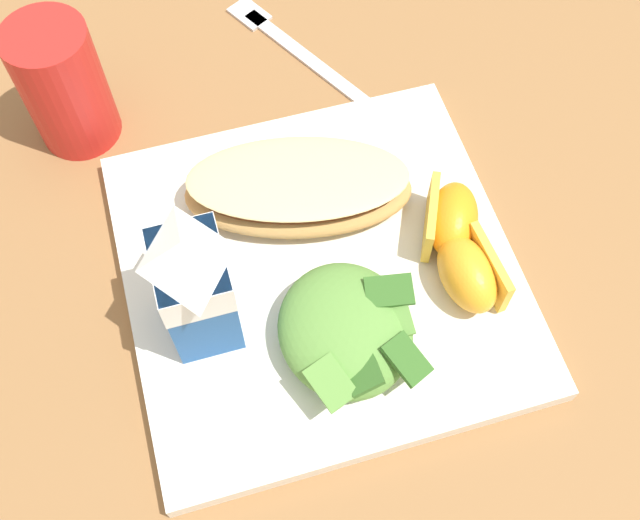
{
  "coord_description": "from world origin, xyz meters",
  "views": [
    {
      "loc": [
        -0.25,
        0.07,
        0.5
      ],
      "look_at": [
        0.0,
        0.0,
        0.03
      ],
      "focal_mm": 42.58,
      "sensor_mm": 36.0,
      "label": 1
    }
  ],
  "objects": [
    {
      "name": "ground",
      "position": [
        0.0,
        0.0,
        0.0
      ],
      "size": [
        3.0,
        3.0,
        0.0
      ],
      "primitive_type": "plane",
      "color": "olive"
    },
    {
      "name": "white_plate",
      "position": [
        0.0,
        0.0,
        0.01
      ],
      "size": [
        0.28,
        0.28,
        0.02
      ],
      "primitive_type": "cube",
      "color": "white",
      "rests_on": "ground"
    },
    {
      "name": "metal_fork",
      "position": [
        0.22,
        -0.04,
        0.0
      ],
      "size": [
        0.17,
        0.11,
        0.01
      ],
      "color": "silver",
      "rests_on": "ground"
    },
    {
      "name": "milk_carton",
      "position": [
        -0.02,
        0.09,
        0.08
      ],
      "size": [
        0.06,
        0.04,
        0.11
      ],
      "color": "#23569E",
      "rests_on": "white_plate"
    },
    {
      "name": "drinking_red_cup",
      "position": [
        0.19,
        0.15,
        0.05
      ],
      "size": [
        0.06,
        0.06,
        0.11
      ],
      "primitive_type": "cylinder",
      "color": "red",
      "rests_on": "ground"
    },
    {
      "name": "green_salad_pile",
      "position": [
        -0.06,
        0.0,
        0.04
      ],
      "size": [
        0.11,
        0.1,
        0.04
      ],
      "color": "#5B8E3D",
      "rests_on": "white_plate"
    },
    {
      "name": "orange_wedge_front",
      "position": [
        -0.04,
        -0.1,
        0.04
      ],
      "size": [
        0.06,
        0.04,
        0.04
      ],
      "color": "orange",
      "rests_on": "white_plate"
    },
    {
      "name": "orange_wedge_middle",
      "position": [
        0.0,
        -0.1,
        0.04
      ],
      "size": [
        0.07,
        0.06,
        0.04
      ],
      "color": "orange",
      "rests_on": "white_plate"
    },
    {
      "name": "cheesy_pizza_bread",
      "position": [
        0.06,
        -0.0,
        0.03
      ],
      "size": [
        0.12,
        0.18,
        0.04
      ],
      "color": "tan",
      "rests_on": "white_plate"
    }
  ]
}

